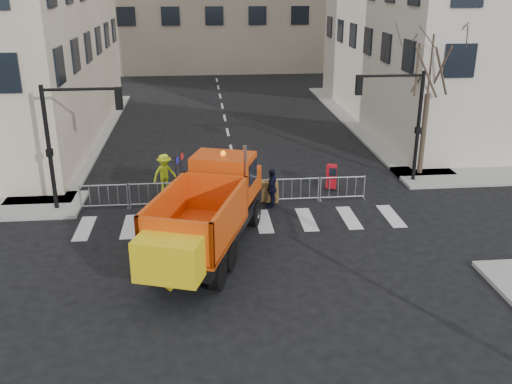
{
  "coord_description": "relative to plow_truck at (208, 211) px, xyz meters",
  "views": [
    {
      "loc": [
        -1.75,
        -15.85,
        9.41
      ],
      "look_at": [
        0.09,
        2.5,
        2.44
      ],
      "focal_mm": 40.0,
      "sensor_mm": 36.0,
      "label": 1
    }
  ],
  "objects": [
    {
      "name": "cop_b",
      "position": [
        0.38,
        4.18,
        -0.63
      ],
      "size": [
        1.25,
        1.16,
        2.07
      ],
      "primitive_type": "imported",
      "rotation": [
        0.0,
        0.0,
        2.66
      ],
      "color": "black",
      "rests_on": "ground"
    },
    {
      "name": "sidewalk_back",
      "position": [
        1.6,
        5.68,
        -1.59
      ],
      "size": [
        64.0,
        5.0,
        0.15
      ],
      "primitive_type": "cube",
      "color": "gray",
      "rests_on": "ground"
    },
    {
      "name": "cop_c",
      "position": [
        2.85,
        4.18,
        -0.79
      ],
      "size": [
        0.78,
        1.11,
        1.74
      ],
      "primitive_type": "imported",
      "rotation": [
        0.0,
        0.0,
        4.33
      ],
      "color": "black",
      "rests_on": "ground"
    },
    {
      "name": "plow_truck",
      "position": [
        0.0,
        0.0,
        0.0
      ],
      "size": [
        5.51,
        9.96,
        3.75
      ],
      "rotation": [
        0.0,
        0.0,
        1.25
      ],
      "color": "black",
      "rests_on": "ground"
    },
    {
      "name": "traffic_light_left",
      "position": [
        -6.4,
        4.68,
        1.04
      ],
      "size": [
        0.18,
        0.18,
        5.4
      ],
      "primitive_type": "cylinder",
      "color": "black",
      "rests_on": "ground"
    },
    {
      "name": "cop_a",
      "position": [
        1.27,
        4.18,
        -0.75
      ],
      "size": [
        0.77,
        0.63,
        1.82
      ],
      "primitive_type": "imported",
      "rotation": [
        0.0,
        0.0,
        3.48
      ],
      "color": "black",
      "rests_on": "ground"
    },
    {
      "name": "ground",
      "position": [
        1.6,
        -2.82,
        -1.66
      ],
      "size": [
        120.0,
        120.0,
        0.0
      ],
      "primitive_type": "plane",
      "color": "black",
      "rests_on": "ground"
    },
    {
      "name": "crowd_barriers",
      "position": [
        0.85,
        4.78,
        -1.11
      ],
      "size": [
        12.6,
        0.6,
        1.1
      ],
      "primitive_type": null,
      "color": "#9EA0A5",
      "rests_on": "ground"
    },
    {
      "name": "traffic_light_right",
      "position": [
        10.1,
        6.68,
        1.04
      ],
      "size": [
        0.18,
        0.18,
        5.4
      ],
      "primitive_type": "cylinder",
      "color": "black",
      "rests_on": "ground"
    },
    {
      "name": "street_tree",
      "position": [
        10.8,
        7.68,
        2.09
      ],
      "size": [
        3.0,
        3.0,
        7.5
      ],
      "primitive_type": null,
      "color": "#382B21",
      "rests_on": "ground"
    },
    {
      "name": "worker",
      "position": [
        -1.83,
        6.03,
        -0.6
      ],
      "size": [
        1.37,
        1.18,
        1.83
      ],
      "primitive_type": "imported",
      "rotation": [
        0.0,
        0.0,
        0.52
      ],
      "color": "#DCED1B",
      "rests_on": "sidewalk_back"
    },
    {
      "name": "newspaper_box",
      "position": [
        5.86,
        5.97,
        -0.96
      ],
      "size": [
        0.56,
        0.53,
        1.1
      ],
      "primitive_type": "cube",
      "rotation": [
        0.0,
        0.0,
        -0.35
      ],
      "color": "#B80E18",
      "rests_on": "sidewalk_back"
    }
  ]
}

